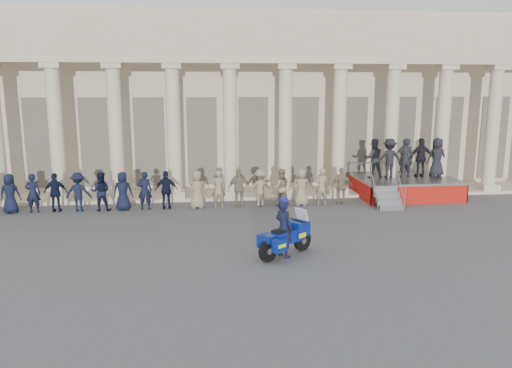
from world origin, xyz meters
name	(u,v)px	position (x,y,z in m)	size (l,w,h in m)	color
ground	(206,254)	(0.00, 0.00, 0.00)	(90.00, 90.00, 0.00)	#47474A
building	(201,99)	(0.00, 14.74, 4.52)	(40.00, 12.50, 9.00)	#C0AD90
officer_rank	(94,192)	(-4.68, 6.28, 0.84)	(21.84, 0.64, 1.68)	black
reviewing_stand	(403,165)	(9.58, 7.52, 1.56)	(4.61, 4.33, 2.82)	gray
motorcycle	(286,237)	(2.51, -0.41, 0.62)	(1.89, 1.57, 1.43)	black
rider	(284,227)	(2.41, -0.49, 0.95)	(0.75, 0.80, 1.93)	black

